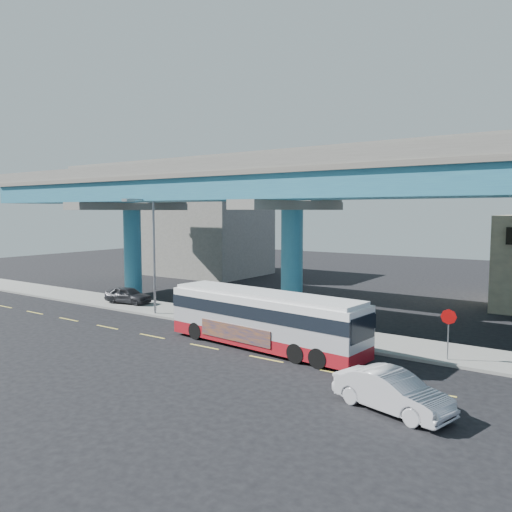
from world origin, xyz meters
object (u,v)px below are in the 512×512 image
Objects in this scene: sedan at (392,391)px; parked_car at (128,295)px; street_lamp at (148,239)px; transit_bus at (264,317)px; stop_sign at (448,323)px.

parked_car is (-24.03, 8.56, 0.06)m from sedan.
sedan is 0.58× the size of street_lamp.
transit_bus is 16.03m from parked_car.
sedan is at bearing -76.89° from stop_sign.
stop_sign is at bearing 2.18° from street_lamp.
transit_bus reaches higher than sedan.
sedan is at bearing -18.38° from street_lamp.
sedan is at bearing -21.71° from transit_bus.
sedan is (8.56, -4.42, -0.92)m from transit_bus.
parked_car is at bearing 85.85° from sedan.
stop_sign reaches higher than sedan.
street_lamp is (4.52, -2.08, 4.62)m from parked_car.
sedan is 1.18× the size of parked_car.
transit_bus is 4.83× the size of stop_sign.
stop_sign is at bearing 23.35° from transit_bus.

